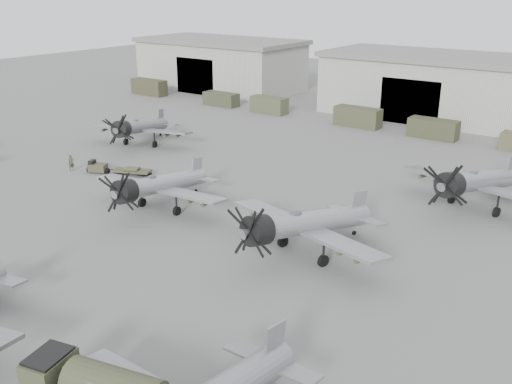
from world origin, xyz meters
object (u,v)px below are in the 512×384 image
at_px(aircraft_mid_2, 302,224).
at_px(aircraft_far_0, 138,127).
at_px(tug_trailer, 111,169).
at_px(ground_crew, 71,163).
at_px(aircraft_far_1, 476,182).
at_px(aircraft_mid_1, 157,186).

xyz_separation_m(aircraft_mid_2, aircraft_far_0, (-30.19, 13.21, -0.13)).
distance_m(aircraft_mid_2, aircraft_far_0, 32.95).
distance_m(tug_trailer, ground_crew, 4.30).
height_order(tug_trailer, ground_crew, ground_crew).
bearing_deg(aircraft_mid_2, aircraft_far_0, 170.23).
bearing_deg(tug_trailer, aircraft_far_1, -4.34).
distance_m(aircraft_mid_1, tug_trailer, 11.93).
bearing_deg(ground_crew, tug_trailer, -56.86).
height_order(aircraft_mid_1, tug_trailer, aircraft_mid_1).
relative_size(aircraft_mid_2, tug_trailer, 2.10).
bearing_deg(aircraft_mid_2, aircraft_mid_1, -166.75).
relative_size(aircraft_mid_1, aircraft_far_0, 1.00).
xyz_separation_m(aircraft_far_1, ground_crew, (-35.92, -12.98, -1.61)).
bearing_deg(aircraft_far_1, ground_crew, -146.90).
distance_m(aircraft_far_1, ground_crew, 38.23).
bearing_deg(aircraft_mid_1, aircraft_far_0, 135.99).
height_order(aircraft_mid_1, aircraft_far_1, aircraft_far_1).
distance_m(aircraft_mid_1, ground_crew, 15.19).
xyz_separation_m(aircraft_far_0, aircraft_far_1, (37.21, 2.56, 0.18)).
distance_m(aircraft_far_1, tug_trailer, 33.98).
bearing_deg(ground_crew, aircraft_far_0, 16.57).
distance_m(aircraft_mid_2, aircraft_far_1, 17.26).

